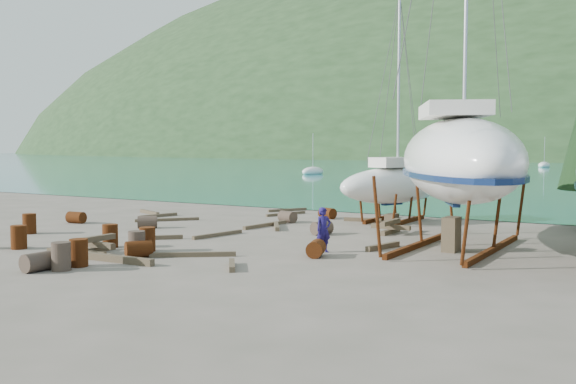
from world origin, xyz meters
The scene contains 40 objects.
ground centered at (0.00, 0.00, 0.00)m, with size 600.00×600.00×0.00m, color #5E584A.
far_house_left centered at (-60.00, 190.00, 2.92)m, with size 6.60×5.60×5.60m.
far_house_center centered at (-20.00, 190.00, 2.92)m, with size 6.60×5.60×5.60m.
moored_boat_left centered at (-30.00, 60.00, 0.39)m, with size 2.00×5.00×6.05m.
moored_boat_far centered at (-8.00, 110.00, 0.39)m, with size 2.00×5.00×6.05m.
large_sailboat_near centered at (6.83, 5.09, 3.34)m, with size 9.07×13.60×20.79m.
small_sailboat_shore centered at (1.49, 12.22, 1.90)m, with size 4.75×7.53×11.52m.
worker centered at (2.97, 1.85, 0.82)m, with size 0.60×0.39×1.63m, color #1B1251.
drum_1 centered at (-2.81, -5.82, 0.29)m, with size 0.58×0.58×0.88m, color #2D2823.
drum_2 centered at (-11.76, 3.25, 0.29)m, with size 0.58×0.58×0.88m, color #603310.
drum_3 centered at (-2.36, -4.61, 0.44)m, with size 0.58×0.58×0.88m, color #603310.
drum_4 centered at (-2.04, 11.59, 0.29)m, with size 0.58×0.58×0.88m, color #603310.
drum_6 centered at (3.20, 0.87, 0.29)m, with size 0.58×0.58×0.88m, color #603310.
drum_8 centered at (-10.41, -0.45, 0.44)m, with size 0.58×0.58×0.88m, color #603310.
drum_9 centered at (-2.94, 9.02, 0.29)m, with size 0.58×0.58×0.88m, color #2D2823.
drum_10 centered at (-2.62, -1.27, 0.44)m, with size 0.58×0.58×0.88m, color #603310.
drum_11 centered at (0.67, 5.98, 0.29)m, with size 0.58×0.58×0.88m, color #2D2823.
drum_12 centered at (-1.93, -2.42, 0.29)m, with size 0.58×0.58×0.88m, color #603310.
drum_13 centered at (-7.11, -3.36, 0.44)m, with size 0.58×0.58×0.88m, color #603310.
drum_14 centered at (-4.46, -1.34, 0.44)m, with size 0.58×0.58×0.88m, color #603310.
drum_15 centered at (-7.37, 3.68, 0.29)m, with size 0.58×0.58×0.88m, color #2D2823.
drum_16 centered at (-2.28, -5.36, 0.44)m, with size 0.58×0.58×0.88m, color #2D2823.
drum_17 centered at (-2.18, -2.25, 0.44)m, with size 0.58×0.58×0.88m, color #2D2823.
timber_0 centered at (-4.86, 11.98, 0.07)m, with size 0.14×2.83×0.14m, color brown.
timber_1 centered at (4.49, 3.69, 0.10)m, with size 0.19×1.91×0.19m, color brown.
timber_2 centered at (-11.79, 8.44, 0.09)m, with size 0.19×2.35×0.19m, color brown.
timber_3 centered at (-4.37, -3.03, 0.07)m, with size 0.15×2.55×0.15m, color brown.
timber_4 centered at (-4.27, 1.23, 0.09)m, with size 0.17×1.77×0.17m, color brown.
timber_5 centered at (-0.43, -1.34, 0.08)m, with size 0.16×2.97×0.16m, color brown.
timber_6 centered at (0.14, 11.33, 0.10)m, with size 0.19×1.94×0.19m, color brown.
timber_7 centered at (1.94, -2.28, 0.09)m, with size 0.17×1.56×0.17m, color brown.
timber_8 centered at (-2.17, 6.77, 0.09)m, with size 0.19×2.28×0.19m, color brown.
timber_9 centered at (-5.93, 13.90, 0.08)m, with size 0.15×2.57×0.15m, color brown.
timber_10 centered at (-2.96, 7.03, 0.08)m, with size 0.16×3.16×0.16m, color brown.
timber_11 centered at (-2.85, 3.19, 0.08)m, with size 0.15×2.79×0.15m, color brown.
timber_15 centered at (-8.53, 6.32, 0.07)m, with size 0.15×3.26×0.15m, color brown.
timber_16 centered at (-1.86, -3.46, 0.11)m, with size 0.23×2.98×0.23m, color brown.
timber_17 centered at (-10.25, 7.54, 0.08)m, with size 0.16×2.30×0.16m, color brown.
timber_pile_fore centered at (-4.01, -2.48, 0.30)m, with size 1.80×1.80×0.60m.
timber_pile_aft centered at (3.10, 7.81, 0.30)m, with size 1.80×1.80×0.60m.
Camera 1 is at (13.81, -18.33, 3.78)m, focal length 40.00 mm.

